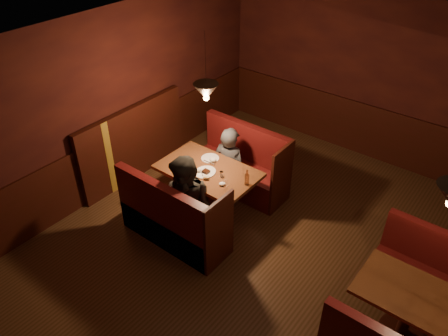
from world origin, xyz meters
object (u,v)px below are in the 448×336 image
Objects in this scene: main_bench_far at (242,169)px; diner_b at (186,192)px; diner_a at (230,153)px; second_bench_far at (429,278)px; main_table at (209,180)px; main_bench_near at (172,223)px; second_table at (411,305)px.

main_bench_far is 0.94× the size of diner_b.
second_bench_far is at bearing 172.89° from diner_a.
diner_b reaches higher than main_bench_far.
main_bench_near reaches higher than main_table.
diner_a is (-3.21, 0.14, 0.49)m from second_bench_far.
second_bench_far is 3.25m from diner_a.
diner_a reaches higher than second_table.
second_bench_far is 3.25m from diner_b.
diner_b reaches higher than diner_a.
diner_b is at bearing 94.27° from diner_a.
diner_b is at bearing -160.29° from second_bench_far.
main_table is 0.93× the size of diner_a.
diner_a reaches higher than second_bench_far.
second_table is 0.76m from second_bench_far.
second_table is at bearing -20.23° from main_bench_far.
main_table is 1.22× the size of second_table.
second_table is (3.15, -0.31, -0.10)m from main_table.
main_bench_near is at bearing -138.30° from diner_b.
second_bench_far is at bearing 10.45° from diner_b.
main_bench_near is (0.00, -1.68, 0.00)m from main_bench_far.
second_table is 0.77× the size of diner_a.
diner_b is (0.14, -1.51, 0.51)m from main_bench_far.
main_bench_near reaches higher than second_table.
main_table is 3.22m from second_bench_far.
second_table is 3.03m from diner_b.
second_bench_far reaches higher than second_table.
diner_b is at bearing -173.28° from second_table.
second_bench_far is at bearing 7.44° from main_table.
diner_b is (-3.02, -1.08, 0.56)m from second_bench_far.
main_bench_near is 1.46m from diner_a.
diner_b is at bearing -84.58° from main_bench_far.
second_bench_far is (3.16, 1.26, -0.05)m from main_bench_near.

